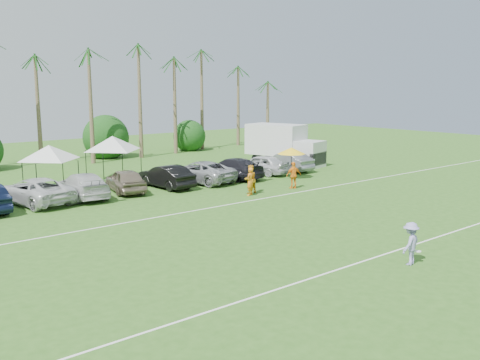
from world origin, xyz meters
TOP-DOWN VIEW (x-y plane):
  - ground at (0.00, 0.00)m, footprint 120.00×120.00m
  - field_lines at (0.00, 8.00)m, footprint 80.00×12.10m
  - palm_tree_5 at (0.00, 38.00)m, footprint 2.40×2.40m
  - palm_tree_6 at (4.00, 38.00)m, footprint 2.40×2.40m
  - palm_tree_7 at (8.00, 38.00)m, footprint 2.40×2.40m
  - palm_tree_8 at (13.00, 38.00)m, footprint 2.40×2.40m
  - palm_tree_9 at (18.00, 38.00)m, footprint 2.40×2.40m
  - palm_tree_10 at (23.00, 38.00)m, footprint 2.40×2.40m
  - palm_tree_11 at (27.00, 38.00)m, footprint 2.40×2.40m
  - bush_tree_2 at (6.00, 39.00)m, footprint 4.00×4.00m
  - bush_tree_3 at (16.00, 39.00)m, footprint 4.00×4.00m
  - sideline_player_a at (5.03, 15.30)m, footprint 0.81×0.68m
  - sideline_player_b at (5.51, 15.84)m, footprint 0.98×0.78m
  - sideline_player_c at (9.02, 15.21)m, footprint 1.21×0.78m
  - box_truck at (16.59, 24.04)m, footprint 4.41×7.61m
  - canopy_tent_left at (-4.35, 25.96)m, footprint 4.48×4.48m
  - canopy_tent_right at (1.03, 27.11)m, footprint 4.82×4.82m
  - market_umbrella at (11.68, 18.15)m, footprint 2.22×2.22m
  - frisbee_player at (1.08, 0.58)m, footprint 1.24×0.85m
  - parked_car_2 at (-6.85, 21.79)m, footprint 3.72×6.24m
  - parked_car_3 at (-3.83, 21.66)m, footprint 2.75×5.77m
  - parked_car_4 at (-0.81, 21.58)m, footprint 2.83×5.06m
  - parked_car_5 at (2.22, 21.21)m, footprint 2.01×5.03m
  - parked_car_6 at (5.24, 21.40)m, footprint 3.85×6.28m
  - parked_car_7 at (8.26, 21.23)m, footprint 2.75×5.78m
  - parked_car_8 at (11.28, 21.31)m, footprint 3.19×5.12m
  - parked_car_9 at (14.31, 21.30)m, footprint 1.84×4.97m

SIDE VIEW (x-z plane):
  - ground at x=0.00m, z-range 0.00..0.00m
  - field_lines at x=0.00m, z-range 0.00..0.01m
  - parked_car_2 at x=-6.85m, z-range 0.00..1.63m
  - parked_car_3 at x=-3.83m, z-range 0.00..1.63m
  - parked_car_4 at x=-0.81m, z-range 0.00..1.63m
  - parked_car_5 at x=2.22m, z-range 0.00..1.63m
  - parked_car_6 at x=5.24m, z-range 0.00..1.63m
  - parked_car_7 at x=8.26m, z-range 0.00..1.63m
  - parked_car_8 at x=11.28m, z-range 0.00..1.63m
  - parked_car_9 at x=14.31m, z-range 0.00..1.63m
  - frisbee_player at x=1.08m, z-range 0.00..1.77m
  - sideline_player_a at x=5.03m, z-range 0.00..1.88m
  - sideline_player_c at x=9.02m, z-range 0.00..1.91m
  - sideline_player_b at x=5.51m, z-range 0.00..1.94m
  - bush_tree_2 at x=6.00m, z-range -0.20..3.80m
  - bush_tree_3 at x=16.00m, z-range -0.20..3.80m
  - box_truck at x=16.59m, z-range 0.13..3.82m
  - market_umbrella at x=11.68m, z-range 0.98..3.46m
  - canopy_tent_left at x=-4.35m, z-range 1.29..4.93m
  - canopy_tent_right at x=1.03m, z-range 1.39..5.29m
  - palm_tree_8 at x=13.00m, z-range 3.03..11.93m
  - palm_tree_5 at x=0.00m, z-range 3.40..13.30m
  - palm_tree_9 at x=18.00m, z-range 3.40..13.30m
  - palm_tree_6 at x=4.00m, z-range 3.76..14.66m
  - palm_tree_10 at x=23.00m, z-range 3.76..14.66m
  - palm_tree_7 at x=8.00m, z-range 4.11..16.01m
  - palm_tree_11 at x=27.00m, z-range 4.11..16.01m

